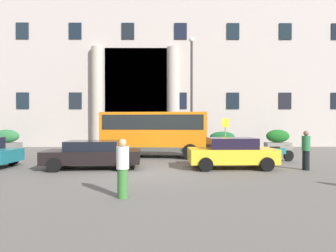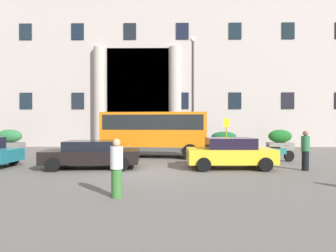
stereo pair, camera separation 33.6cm
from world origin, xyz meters
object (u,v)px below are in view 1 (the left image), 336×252
Objects in this scene: orange_minibus at (155,130)px; scooter_by_planter at (117,154)px; parked_estate_mid at (93,154)px; lamppost_plaza_centre at (192,86)px; hedge_planter_far_west at (140,140)px; motorcycle_near_kerb at (277,153)px; hedge_planter_entrance_left at (6,140)px; pedestrian_man_red_shirt at (123,168)px; bus_stop_sign at (225,132)px; hedge_planter_west at (278,140)px; parked_compact_extra at (231,153)px; pedestrian_woman_dark_dress at (306,150)px; hedge_planter_east at (222,141)px.

scooter_by_planter is (-1.97, -2.33, -1.19)m from orange_minibus.
lamppost_plaza_centre is (5.29, 7.90, 4.17)m from parked_estate_mid.
hedge_planter_far_west reaches higher than motorcycle_near_kerb.
pedestrian_man_red_shirt is (11.36, -14.66, 0.08)m from hedge_planter_entrance_left.
orange_minibus is 5.36m from parked_estate_mid.
orange_minibus is 3.40× the size of motorcycle_near_kerb.
bus_stop_sign is 6.84m from hedge_planter_far_west.
pedestrian_man_red_shirt is (-5.34, -11.75, -0.67)m from bus_stop_sign.
parked_estate_mid is 5.66m from pedestrian_man_red_shirt.
orange_minibus is 5.15m from hedge_planter_far_west.
hedge_planter_west is 0.49× the size of parked_compact_extra.
parked_compact_extra is 6.44m from parked_estate_mid.
parked_compact_extra is 0.89× the size of parked_estate_mid.
pedestrian_woman_dark_dress reaches higher than hedge_planter_far_west.
pedestrian_woman_dark_dress reaches higher than hedge_planter_entrance_left.
bus_stop_sign is at bearing -22.09° from pedestrian_woman_dark_dress.
hedge_planter_entrance_left is 0.25× the size of lamppost_plaza_centre.
orange_minibus is 3.78× the size of hedge_planter_far_west.
orange_minibus reaches higher than hedge_planter_east.
hedge_planter_far_west is 0.44× the size of parked_compact_extra.
parked_compact_extra is (5.09, -9.38, 0.01)m from hedge_planter_far_west.
pedestrian_man_red_shirt is (-7.51, -4.73, -0.05)m from pedestrian_woman_dark_dress.
pedestrian_woman_dark_dress is (8.32, -9.90, 0.17)m from hedge_planter_far_west.
pedestrian_man_red_shirt is (-5.69, -14.59, 0.16)m from hedge_planter_east.
orange_minibus is 11.02m from hedge_planter_west.
parked_estate_mid is (-6.44, -0.03, -0.05)m from parked_compact_extra.
hedge_planter_west reaches higher than parked_estate_mid.
lamppost_plaza_centre is (4.55, 5.71, 4.39)m from scooter_by_planter.
hedge_planter_east is (-4.53, -0.35, -0.07)m from hedge_planter_west.
lamppost_plaza_centre is (2.59, 3.37, 3.20)m from orange_minibus.
hedge_planter_east is at bearing 29.72° from lamppost_plaza_centre.
hedge_planter_west is 18.10m from pedestrian_man_red_shirt.
bus_stop_sign reaches higher than hedge_planter_west.
bus_stop_sign is 1.24× the size of hedge_planter_west.
parked_compact_extra is at bearing -81.64° from lamppost_plaza_centre.
pedestrian_woman_dark_dress is at bearing -72.78° from bus_stop_sign.
parked_compact_extra is 6.12m from scooter_by_planter.
hedge_planter_west is 13.87m from scooter_by_planter.
parked_estate_mid is at bearing -114.59° from orange_minibus.
hedge_planter_far_west is (-11.02, -0.31, -0.04)m from hedge_planter_west.
lamppost_plaza_centre reaches higher than hedge_planter_entrance_left.
hedge_planter_east is 0.46× the size of parked_estate_mid.
scooter_by_planter is 1.24× the size of pedestrian_man_red_shirt.
scooter_by_planter is at bearing -84.54° from pedestrian_man_red_shirt.
parked_compact_extra is (-1.06, -6.50, -0.78)m from bus_stop_sign.
hedge_planter_far_west is at bearing 124.28° from motorcycle_near_kerb.
hedge_planter_entrance_left is 0.47× the size of parked_estate_mid.
bus_stop_sign is 2.98m from hedge_planter_east.
lamppost_plaza_centre is (3.12, 13.12, 4.01)m from pedestrian_man_red_shirt.
scooter_by_planter is (-7.12, -7.17, -0.23)m from hedge_planter_east.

